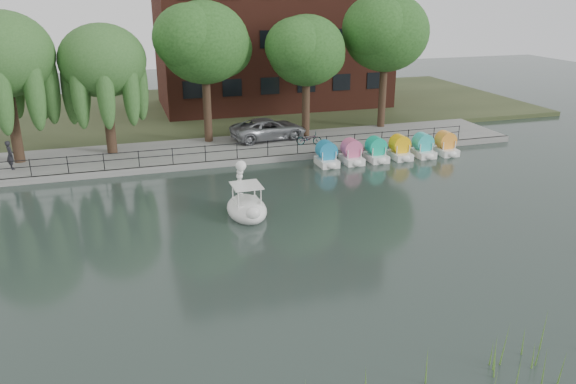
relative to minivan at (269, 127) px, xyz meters
name	(u,v)px	position (x,y,z in m)	size (l,w,h in m)	color
ground_plane	(305,253)	(-3.15, -17.24, -1.25)	(120.00, 120.00, 0.00)	#313F3B
promenade	(229,150)	(-3.15, -1.24, -1.05)	(40.00, 6.00, 0.40)	gray
kerb	(238,162)	(-3.15, -4.19, -1.05)	(40.00, 0.25, 0.40)	gray
land_strip	(198,110)	(-3.15, 12.76, -1.07)	(60.00, 22.00, 0.36)	#47512D
railing	(237,147)	(-3.15, -3.99, -0.11)	(32.00, 0.05, 1.00)	black
apartment_building	(272,2)	(3.85, 12.73, 8.11)	(20.00, 10.07, 18.00)	#4C1E16
willow_left	(2,55)	(-16.15, -0.74, 5.62)	(5.88, 5.88, 9.01)	#473323
willow_mid	(103,61)	(-10.65, -0.24, 4.99)	(5.32, 5.32, 8.15)	#473323
broadleaf_center	(204,43)	(-4.15, 0.76, 5.81)	(6.00, 6.00, 9.25)	#473323
broadleaf_right	(306,51)	(2.85, 0.26, 5.13)	(5.40, 5.40, 8.32)	#473323
broadleaf_far	(386,33)	(9.35, 1.26, 6.14)	(6.30, 6.30, 9.71)	#473323
minivan	(269,127)	(0.00, 0.00, 0.00)	(6.14, 2.82, 1.71)	gray
bicycle	(309,138)	(2.22, -2.29, -0.35)	(1.72, 0.60, 1.00)	gray
pedestrian	(10,153)	(-16.38, -2.26, 0.13)	(0.71, 0.48, 1.98)	black
swan_boat	(246,205)	(-4.53, -12.40, -0.70)	(1.91, 3.13, 2.53)	white
pedal_boat_row	(388,150)	(6.43, -5.80, -0.65)	(9.65, 1.70, 1.40)	white
reed_bank	(484,371)	(-1.15, -26.74, -0.65)	(24.00, 2.40, 1.20)	#669938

